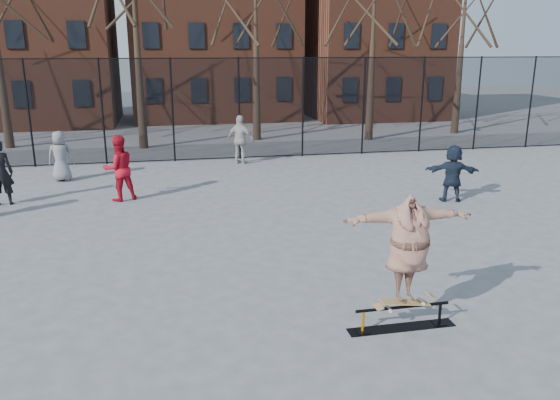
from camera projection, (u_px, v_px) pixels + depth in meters
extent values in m
plane|color=#5E5D62|center=(271.00, 302.00, 9.64)|extent=(100.00, 100.00, 0.00)
cube|color=black|center=(401.00, 327.00, 8.75)|extent=(1.77, 0.27, 0.01)
cylinder|color=orange|center=(363.00, 321.00, 8.57)|extent=(0.05, 0.05, 0.36)
cylinder|color=black|center=(440.00, 314.00, 8.83)|extent=(0.05, 0.05, 0.36)
cylinder|color=black|center=(403.00, 307.00, 8.65)|extent=(1.56, 0.05, 0.05)
imported|color=#53317C|center=(408.00, 249.00, 8.39)|extent=(2.10, 0.58, 1.71)
imported|color=black|center=(0.00, 173.00, 15.38)|extent=(0.71, 0.49, 1.88)
imported|color=#B71022|center=(119.00, 168.00, 15.85)|extent=(1.13, 1.01, 1.91)
imported|color=#B8B2AA|center=(241.00, 140.00, 20.92)|extent=(1.17, 0.98, 1.87)
imported|color=#1A2434|center=(453.00, 173.00, 15.79)|extent=(1.62, 0.96, 1.66)
imported|color=slate|center=(60.00, 156.00, 18.19)|extent=(0.84, 0.56, 1.70)
cylinder|color=black|center=(29.00, 114.00, 20.08)|extent=(0.07, 0.07, 4.00)
cylinder|color=black|center=(102.00, 112.00, 20.58)|extent=(0.07, 0.07, 4.00)
cylinder|color=black|center=(172.00, 110.00, 21.09)|extent=(0.07, 0.07, 4.00)
cylinder|color=black|center=(239.00, 109.00, 21.60)|extent=(0.07, 0.07, 4.00)
cylinder|color=black|center=(303.00, 108.00, 22.10)|extent=(0.07, 0.07, 4.00)
cylinder|color=black|center=(364.00, 106.00, 22.61)|extent=(0.07, 0.07, 4.00)
cylinder|color=black|center=(422.00, 105.00, 23.12)|extent=(0.07, 0.07, 4.00)
cylinder|color=black|center=(477.00, 104.00, 23.63)|extent=(0.07, 0.07, 4.00)
cylinder|color=black|center=(531.00, 103.00, 24.13)|extent=(0.07, 0.07, 4.00)
cube|color=black|center=(209.00, 110.00, 21.36)|extent=(34.00, 0.01, 4.00)
cylinder|color=black|center=(207.00, 58.00, 20.84)|extent=(34.00, 0.04, 0.04)
cone|color=black|center=(7.00, 95.00, 24.15)|extent=(0.40, 0.40, 4.62)
cone|color=black|center=(134.00, 96.00, 24.00)|extent=(0.40, 0.40, 4.62)
cone|color=black|center=(253.00, 91.00, 26.30)|extent=(0.40, 0.40, 4.62)
cone|color=black|center=(370.00, 92.00, 26.14)|extent=(0.40, 0.40, 4.62)
cone|color=black|center=(461.00, 88.00, 28.44)|extent=(0.40, 0.40, 4.62)
cube|color=#5D2D1E|center=(28.00, 17.00, 30.79)|extent=(9.00, 7.00, 12.00)
cube|color=#5D2D1E|center=(214.00, 11.00, 32.71)|extent=(10.00, 7.00, 13.00)
cube|color=#5D2D1E|center=(371.00, 29.00, 34.93)|extent=(8.00, 7.00, 11.00)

